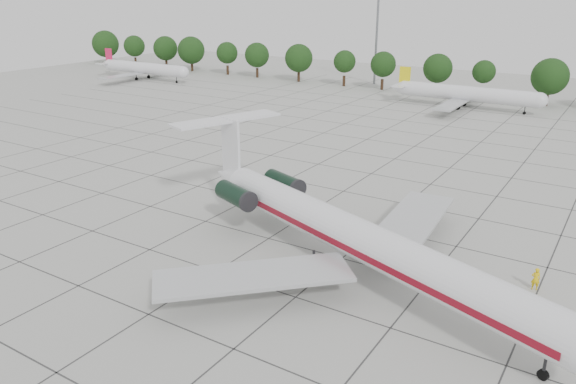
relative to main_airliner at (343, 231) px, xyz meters
name	(u,v)px	position (x,y,z in m)	size (l,w,h in m)	color
ground	(269,239)	(-8.81, 1.71, -3.57)	(260.00, 260.00, 0.00)	#B2B2AA
apron_joints	(340,194)	(-8.81, 16.71, -3.56)	(170.00, 170.00, 0.02)	#383838
main_airliner	(343,231)	(0.00, 0.00, 0.00)	(41.82, 31.73, 10.10)	silver
ground_crew	(536,279)	(14.88, 5.10, -2.61)	(0.70, 0.46, 1.92)	yellow
bg_airliner_a	(144,68)	(-93.56, 67.70, -0.66)	(28.24, 27.20, 7.40)	silver
bg_airliner_c	(466,94)	(-10.54, 75.22, -0.66)	(28.24, 27.20, 7.40)	silver
tree_line	(438,68)	(-20.50, 86.71, 2.41)	(249.86, 8.44, 10.22)	#332114
floodlight_mast	(377,26)	(-38.81, 93.71, 10.72)	(1.60, 1.60, 25.45)	slate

